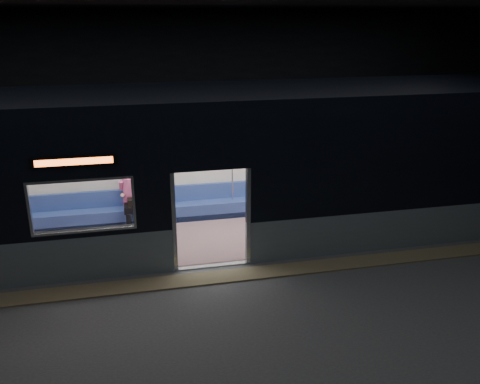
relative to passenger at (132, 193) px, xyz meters
name	(u,v)px	position (x,y,z in m)	size (l,w,h in m)	color
station_floor	(222,292)	(1.51, -3.55, -0.83)	(24.00, 14.00, 0.01)	#47494C
station_envelope	(219,92)	(1.51, -3.55, 2.84)	(24.00, 14.00, 5.00)	black
tactile_strip	(217,277)	(1.51, -3.00, -0.81)	(22.80, 0.50, 0.03)	#8C7F59
metro_car	(200,160)	(1.51, -1.00, 1.02)	(18.00, 3.04, 3.35)	gray
passenger	(132,193)	(0.00, 0.00, 0.00)	(0.44, 0.75, 1.44)	black
handbag	(134,202)	(0.04, -0.24, -0.13)	(0.31, 0.27, 0.16)	black
transit_map	(380,150)	(6.51, 0.31, 0.62)	(0.91, 0.03, 0.59)	white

